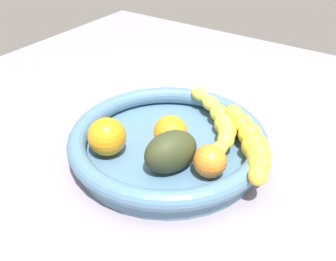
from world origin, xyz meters
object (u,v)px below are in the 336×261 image
at_px(orange_mid_left, 107,137).
at_px(avocado_dark, 171,152).
at_px(banana_draped_right, 252,144).
at_px(orange_mid_right, 210,161).
at_px(fruit_bowl, 168,142).
at_px(banana_draped_left, 219,121).
at_px(orange_front, 171,132).

relative_size(orange_mid_left, avocado_dark, 0.71).
distance_m(banana_draped_right, orange_mid_left, 0.23).
relative_size(banana_draped_right, avocado_dark, 1.96).
height_order(banana_draped_right, orange_mid_right, orange_mid_right).
height_order(banana_draped_right, avocado_dark, avocado_dark).
xyz_separation_m(fruit_bowl, orange_mid_right, (0.09, -0.03, 0.02)).
bearing_deg(fruit_bowl, orange_mid_right, -16.23).
xyz_separation_m(banana_draped_right, orange_mid_right, (-0.03, -0.07, -0.00)).
bearing_deg(banana_draped_left, orange_front, -120.41).
bearing_deg(banana_draped_right, fruit_bowl, -160.23).
height_order(banana_draped_right, orange_mid_left, orange_mid_left).
xyz_separation_m(banana_draped_left, orange_front, (-0.05, -0.08, 0.00)).
relative_size(banana_draped_left, avocado_dark, 1.90).
xyz_separation_m(banana_draped_left, orange_mid_right, (0.04, -0.11, 0.00)).
bearing_deg(avocado_dark, banana_draped_left, 82.41).
relative_size(fruit_bowl, orange_mid_left, 5.30).
xyz_separation_m(orange_front, orange_mid_left, (-0.07, -0.07, 0.00)).
distance_m(orange_front, avocado_dark, 0.05).
height_order(orange_front, orange_mid_left, orange_mid_left).
bearing_deg(banana_draped_right, avocado_dark, -135.28).
distance_m(orange_front, orange_mid_left, 0.10).
distance_m(fruit_bowl, banana_draped_right, 0.14).
distance_m(banana_draped_left, orange_mid_right, 0.12).
distance_m(fruit_bowl, orange_mid_left, 0.10).
bearing_deg(orange_mid_left, avocado_dark, 13.65).
xyz_separation_m(banana_draped_left, banana_draped_right, (0.07, -0.03, 0.00)).
height_order(banana_draped_left, orange_front, orange_front).
xyz_separation_m(orange_mid_right, avocado_dark, (-0.06, -0.02, 0.00)).
bearing_deg(orange_mid_left, orange_front, 43.53).
relative_size(banana_draped_left, orange_mid_right, 3.31).
height_order(fruit_bowl, banana_draped_right, banana_draped_right).
bearing_deg(avocado_dark, banana_draped_right, 44.72).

